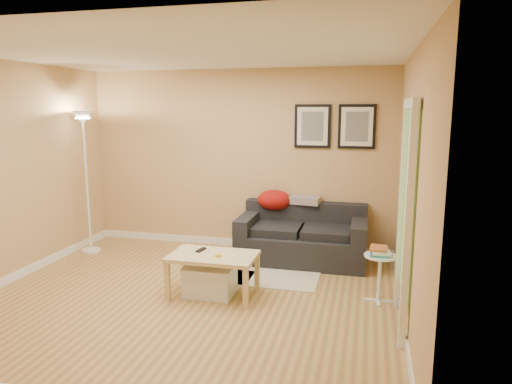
# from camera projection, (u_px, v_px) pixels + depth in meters

# --- Properties ---
(floor) EXTENTS (4.50, 4.50, 0.00)m
(floor) POSITION_uv_depth(u_px,v_px,m) (189.00, 297.00, 5.10)
(floor) COLOR tan
(floor) RESTS_ON ground
(ceiling) EXTENTS (4.50, 4.50, 0.00)m
(ceiling) POSITION_uv_depth(u_px,v_px,m) (182.00, 52.00, 4.63)
(ceiling) COLOR white
(ceiling) RESTS_ON wall_back
(wall_back) EXTENTS (4.50, 0.00, 4.50)m
(wall_back) POSITION_uv_depth(u_px,v_px,m) (238.00, 160.00, 6.78)
(wall_back) COLOR tan
(wall_back) RESTS_ON ground
(wall_front) EXTENTS (4.50, 0.00, 4.50)m
(wall_front) POSITION_uv_depth(u_px,v_px,m) (66.00, 227.00, 2.95)
(wall_front) COLOR tan
(wall_front) RESTS_ON ground
(wall_left) EXTENTS (0.00, 4.00, 4.00)m
(wall_left) POSITION_uv_depth(u_px,v_px,m) (5.00, 173.00, 5.39)
(wall_left) COLOR tan
(wall_left) RESTS_ON ground
(wall_right) EXTENTS (0.00, 4.00, 4.00)m
(wall_right) POSITION_uv_depth(u_px,v_px,m) (411.00, 189.00, 4.34)
(wall_right) COLOR tan
(wall_right) RESTS_ON ground
(baseboard_back) EXTENTS (4.50, 0.02, 0.10)m
(baseboard_back) POSITION_uv_depth(u_px,v_px,m) (239.00, 243.00, 6.99)
(baseboard_back) COLOR white
(baseboard_back) RESTS_ON ground
(baseboard_left) EXTENTS (0.02, 4.00, 0.10)m
(baseboard_left) POSITION_uv_depth(u_px,v_px,m) (16.00, 276.00, 5.61)
(baseboard_left) COLOR white
(baseboard_left) RESTS_ON ground
(baseboard_right) EXTENTS (0.02, 4.00, 0.10)m
(baseboard_right) POSITION_uv_depth(u_px,v_px,m) (402.00, 314.00, 4.56)
(baseboard_right) COLOR white
(baseboard_right) RESTS_ON ground
(sofa) EXTENTS (1.70, 0.90, 0.75)m
(sofa) POSITION_uv_depth(u_px,v_px,m) (302.00, 234.00, 6.25)
(sofa) COLOR black
(sofa) RESTS_ON ground
(red_throw) EXTENTS (0.48, 0.36, 0.28)m
(red_throw) POSITION_uv_depth(u_px,v_px,m) (274.00, 200.00, 6.54)
(red_throw) COLOR #A4160F
(red_throw) RESTS_ON sofa
(plaid_throw) EXTENTS (0.45, 0.32, 0.10)m
(plaid_throw) POSITION_uv_depth(u_px,v_px,m) (305.00, 200.00, 6.49)
(plaid_throw) COLOR tan
(plaid_throw) RESTS_ON sofa
(framed_print_left) EXTENTS (0.50, 0.04, 0.60)m
(framed_print_left) POSITION_uv_depth(u_px,v_px,m) (313.00, 126.00, 6.41)
(framed_print_left) COLOR black
(framed_print_left) RESTS_ON wall_back
(framed_print_right) EXTENTS (0.50, 0.04, 0.60)m
(framed_print_right) POSITION_uv_depth(u_px,v_px,m) (357.00, 127.00, 6.27)
(framed_print_right) COLOR black
(framed_print_right) RESTS_ON wall_back
(area_rug) EXTENTS (1.25, 0.85, 0.01)m
(area_rug) POSITION_uv_depth(u_px,v_px,m) (268.00, 275.00, 5.75)
(area_rug) COLOR beige
(area_rug) RESTS_ON ground
(green_runner) EXTENTS (0.70, 0.50, 0.01)m
(green_runner) POSITION_uv_depth(u_px,v_px,m) (224.00, 276.00, 5.72)
(green_runner) COLOR #668C4C
(green_runner) RESTS_ON ground
(coffee_table) EXTENTS (0.97, 0.63, 0.47)m
(coffee_table) POSITION_uv_depth(u_px,v_px,m) (213.00, 275.00, 5.11)
(coffee_table) COLOR #DFC788
(coffee_table) RESTS_ON ground
(remote_control) EXTENTS (0.07, 0.17, 0.02)m
(remote_control) POSITION_uv_depth(u_px,v_px,m) (201.00, 250.00, 5.20)
(remote_control) COLOR black
(remote_control) RESTS_ON coffee_table
(tape_roll) EXTENTS (0.07, 0.07, 0.03)m
(tape_roll) POSITION_uv_depth(u_px,v_px,m) (218.00, 255.00, 4.99)
(tape_roll) COLOR yellow
(tape_roll) RESTS_ON coffee_table
(storage_bin) EXTENTS (0.55, 0.40, 0.34)m
(storage_bin) POSITION_uv_depth(u_px,v_px,m) (210.00, 280.00, 5.14)
(storage_bin) COLOR white
(storage_bin) RESTS_ON ground
(side_table) EXTENTS (0.34, 0.34, 0.52)m
(side_table) POSITION_uv_depth(u_px,v_px,m) (379.00, 279.00, 4.93)
(side_table) COLOR white
(side_table) RESTS_ON ground
(book_stack) EXTENTS (0.23, 0.29, 0.08)m
(book_stack) POSITION_uv_depth(u_px,v_px,m) (379.00, 251.00, 4.90)
(book_stack) COLOR teal
(book_stack) RESTS_ON side_table
(floor_lamp) EXTENTS (0.26, 0.26, 2.02)m
(floor_lamp) POSITION_uv_depth(u_px,v_px,m) (87.00, 186.00, 6.55)
(floor_lamp) COLOR white
(floor_lamp) RESTS_ON ground
(doorway) EXTENTS (0.12, 1.01, 2.13)m
(doorway) POSITION_uv_depth(u_px,v_px,m) (404.00, 221.00, 4.25)
(doorway) COLOR white
(doorway) RESTS_ON ground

